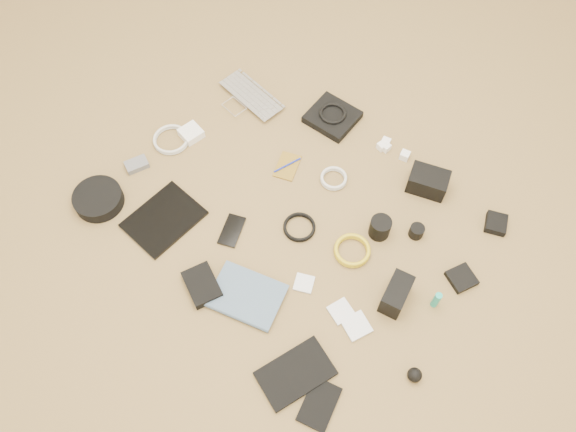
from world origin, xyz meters
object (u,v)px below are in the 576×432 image
Objects in this scene: laptop at (244,101)px; phone at (232,231)px; tablet at (164,219)px; paperback at (235,319)px; headphone_case at (98,199)px; dslr_camera at (428,182)px.

laptop is 2.28× the size of phone.
tablet is 1.10× the size of paperback.
laptop is 1.60× the size of headphone_case.
dslr_camera is 1.23m from headphone_case.
dslr_camera is 0.54× the size of tablet.
paperback reaches higher than phone.
laptop is at bearing 106.60° from tablet.
paperback is at bearing -67.89° from phone.
laptop reaches higher than tablet.
headphone_case is 0.70m from paperback.
tablet is 0.26m from phone.
dslr_camera reaches higher than laptop.
headphone_case reaches higher than tablet.
dslr_camera reaches higher than paperback.
phone is at bearing 28.21° from paperback.
tablet is at bearing -151.00° from dslr_camera.
dslr_camera is 0.60× the size of paperback.
dslr_camera reaches higher than headphone_case.
tablet reaches higher than phone.
laptop reaches higher than phone.
laptop is 0.94m from paperback.
dslr_camera is 1.12× the size of phone.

